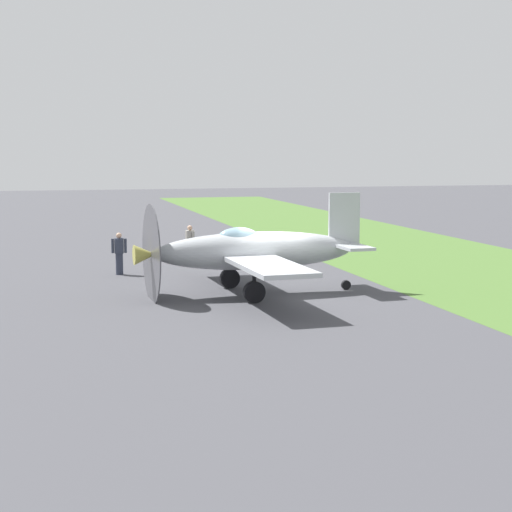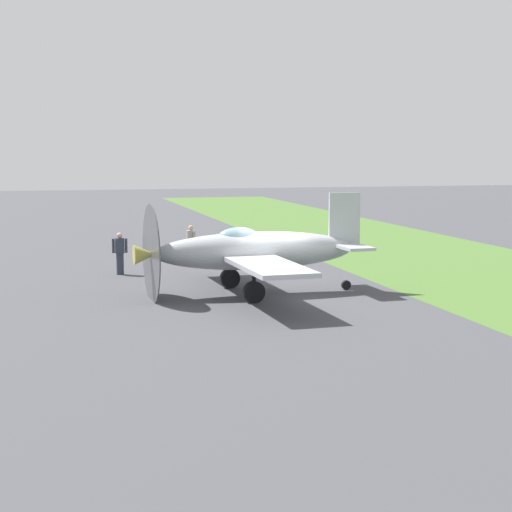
% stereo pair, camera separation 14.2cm
% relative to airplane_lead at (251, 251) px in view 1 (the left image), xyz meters
% --- Properties ---
extents(ground_plane, '(160.00, 160.00, 0.00)m').
position_rel_airplane_lead_xyz_m(ground_plane, '(-0.25, -0.80, -1.56)').
color(ground_plane, '#424247').
extents(airplane_lead, '(10.42, 8.26, 3.72)m').
position_rel_airplane_lead_xyz_m(airplane_lead, '(0.00, 0.00, 0.00)').
color(airplane_lead, '#B2B7BC').
rests_on(airplane_lead, ground).
extents(ground_crew_chief, '(0.58, 0.38, 1.73)m').
position_rel_airplane_lead_xyz_m(ground_crew_chief, '(8.53, 0.66, -0.65)').
color(ground_crew_chief, '#9E998E').
rests_on(ground_crew_chief, ground).
extents(ground_crew_mechanic, '(0.38, 0.63, 1.73)m').
position_rel_airplane_lead_xyz_m(ground_crew_mechanic, '(5.99, 4.06, -0.65)').
color(ground_crew_mechanic, '#2D3342').
rests_on(ground_crew_mechanic, ground).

